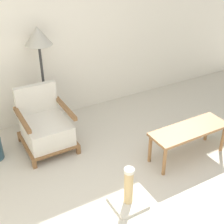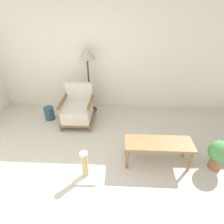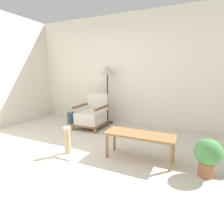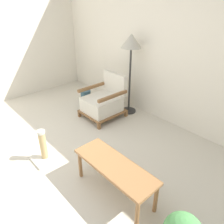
% 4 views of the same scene
% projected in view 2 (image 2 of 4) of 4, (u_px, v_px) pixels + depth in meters
% --- Properties ---
extents(ground_plane, '(14.00, 14.00, 0.00)m').
position_uv_depth(ground_plane, '(85.00, 194.00, 2.38)').
color(ground_plane, beige).
extents(wall_back, '(8.00, 0.06, 2.70)m').
position_uv_depth(wall_back, '(100.00, 51.00, 3.78)').
color(wall_back, silver).
rests_on(wall_back, ground_plane).
extents(armchair, '(0.64, 0.71, 0.80)m').
position_uv_depth(armchair, '(78.00, 110.00, 3.70)').
color(armchair, brown).
rests_on(armchair, ground_plane).
extents(floor_lamp, '(0.36, 0.36, 1.49)m').
position_uv_depth(floor_lamp, '(87.00, 58.00, 3.61)').
color(floor_lamp, '#2D2D2D').
rests_on(floor_lamp, ground_plane).
extents(coffee_table, '(1.04, 0.37, 0.42)m').
position_uv_depth(coffee_table, '(158.00, 145.00, 2.68)').
color(coffee_table, olive).
rests_on(coffee_table, ground_plane).
extents(vase, '(0.21, 0.21, 0.30)m').
position_uv_depth(vase, '(49.00, 113.00, 3.87)').
color(vase, '#2D4C5B').
rests_on(vase, ground_plane).
extents(potted_plant, '(0.34, 0.34, 0.50)m').
position_uv_depth(potted_plant, '(220.00, 153.00, 2.62)').
color(potted_plant, '#935B3D').
rests_on(potted_plant, ground_plane).
extents(scratching_post, '(0.34, 0.34, 0.48)m').
position_uv_depth(scratching_post, '(85.00, 169.00, 2.56)').
color(scratching_post, beige).
rests_on(scratching_post, ground_plane).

